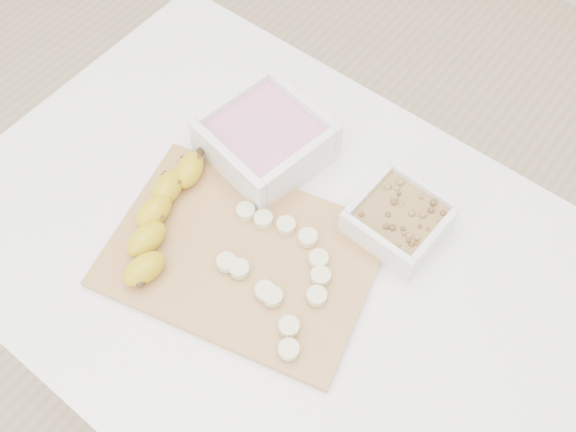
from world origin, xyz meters
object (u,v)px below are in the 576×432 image
Objects in this scene: bowl_granola at (398,220)px; cutting_board at (242,256)px; bowl_yogurt at (265,139)px; table at (277,277)px; banana at (161,219)px.

bowl_granola reaches higher than cutting_board.
bowl_yogurt is 0.20m from cutting_board.
banana is at bearing -153.17° from table.
cutting_board is at bearing -61.51° from bowl_yogurt.
bowl_yogurt is 1.49× the size of bowl_granola.
banana is (-0.03, -0.21, -0.01)m from bowl_yogurt.
banana is (-0.12, -0.04, 0.03)m from cutting_board.
table is 4.28× the size of banana.
bowl_yogurt is at bearing 118.49° from cutting_board.
cutting_board reaches higher than table.
bowl_yogurt reaches higher than banana.
banana is at bearing -163.45° from cutting_board.
table is at bearing -131.42° from bowl_granola.
cutting_board is (-0.03, -0.04, 0.10)m from table.
table is at bearing 53.47° from cutting_board.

